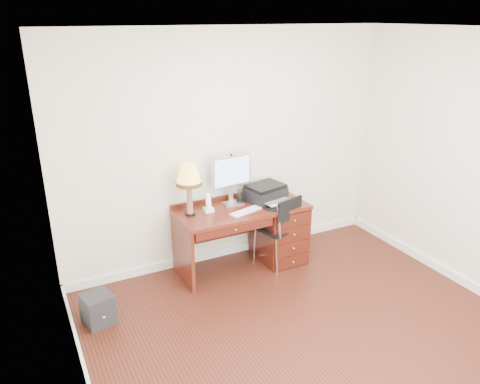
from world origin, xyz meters
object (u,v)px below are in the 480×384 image
chair (279,224)px  equipment_box (98,309)px  monitor (232,174)px  leg_lamp (189,178)px  printer (265,192)px  phone (208,206)px  desk (266,229)px

chair → equipment_box: bearing=168.6°
monitor → equipment_box: (-1.70, -0.53, -0.95)m
leg_lamp → chair: (0.99, -0.27, -0.64)m
printer → leg_lamp: (-0.95, -0.00, 0.33)m
leg_lamp → equipment_box: size_ratio=1.88×
phone → chair: phone is taller
printer → chair: (0.04, -0.27, -0.31)m
phone → equipment_box: 1.56m
leg_lamp → chair: 1.21m
printer → leg_lamp: leg_lamp is taller
printer → phone: bearing=168.8°
printer → leg_lamp: 1.00m
printer → equipment_box: (-2.09, -0.44, -0.69)m
monitor → phone: bearing=-168.3°
leg_lamp → phone: size_ratio=2.72×
monitor → leg_lamp: leg_lamp is taller
chair → monitor: bearing=123.8°
desk → phone: bearing=174.9°
phone → chair: 0.86m
monitor → phone: size_ratio=2.67×
desk → equipment_box: 2.11m
phone → chair: (0.77, -0.26, -0.28)m
chair → desk: bearing=93.2°
desk → phone: 0.82m
printer → equipment_box: bearing=179.4°
leg_lamp → chair: bearing=-15.2°
leg_lamp → printer: bearing=0.3°
leg_lamp → chair: size_ratio=0.66×
desk → chair: 0.24m
desk → leg_lamp: size_ratio=2.58×
desk → leg_lamp: bearing=175.4°
phone → chair: bearing=-17.5°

